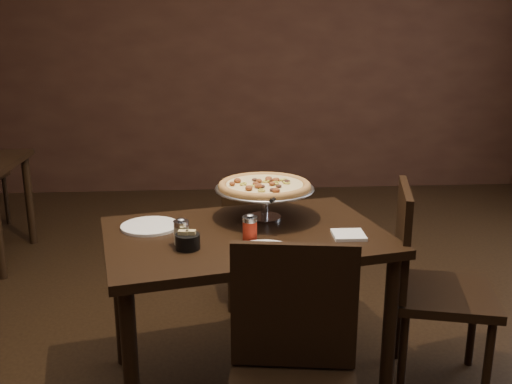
{
  "coord_description": "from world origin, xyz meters",
  "views": [
    {
      "loc": [
        -0.21,
        -2.34,
        1.6
      ],
      "look_at": [
        -0.04,
        0.07,
        0.92
      ],
      "focal_mm": 40.0,
      "sensor_mm": 36.0,
      "label": 1
    }
  ],
  "objects": [
    {
      "name": "room",
      "position": [
        0.06,
        0.03,
        1.4
      ],
      "size": [
        6.04,
        7.04,
        2.84
      ],
      "color": "black",
      "rests_on": "ground"
    },
    {
      "name": "chair_near",
      "position": [
        0.03,
        -0.71,
        0.51
      ],
      "size": [
        0.49,
        0.49,
        0.93
      ],
      "rotation": [
        0.0,
        0.0,
        -0.14
      ],
      "color": "black",
      "rests_on": "ground"
    },
    {
      "name": "serving_spatula",
      "position": [
        0.04,
        0.02,
        0.91
      ],
      "size": [
        0.14,
        0.14,
        0.02
      ],
      "rotation": [
        0.0,
        0.0,
        -0.4
      ],
      "color": "#B5B6BC",
      "rests_on": "pizza_stand"
    },
    {
      "name": "dining_table",
      "position": [
        -0.09,
        0.02,
        0.65
      ],
      "size": [
        1.35,
        1.05,
        0.75
      ],
      "rotation": [
        0.0,
        0.0,
        0.22
      ],
      "color": "black",
      "rests_on": "ground"
    },
    {
      "name": "plate_left",
      "position": [
        -0.52,
        0.11,
        0.76
      ],
      "size": [
        0.26,
        0.26,
        0.01
      ],
      "primitive_type": "cylinder",
      "color": "white",
      "rests_on": "dining_table"
    },
    {
      "name": "pepper_flake_shaker",
      "position": [
        -0.08,
        -0.07,
        0.81
      ],
      "size": [
        0.07,
        0.07,
        0.11
      ],
      "color": "maroon",
      "rests_on": "dining_table"
    },
    {
      "name": "packet_caddy",
      "position": [
        -0.34,
        -0.16,
        0.79
      ],
      "size": [
        0.1,
        0.1,
        0.08
      ],
      "rotation": [
        0.0,
        0.0,
        -0.18
      ],
      "color": "black",
      "rests_on": "dining_table"
    },
    {
      "name": "chair_far",
      "position": [
        0.03,
        0.77,
        0.45
      ],
      "size": [
        0.49,
        0.49,
        0.82
      ],
      "rotation": [
        0.0,
        0.0,
        2.81
      ],
      "color": "black",
      "rests_on": "ground"
    },
    {
      "name": "napkin_stack",
      "position": [
        0.35,
        -0.06,
        0.76
      ],
      "size": [
        0.14,
        0.14,
        0.01
      ],
      "primitive_type": "cube",
      "rotation": [
        0.0,
        0.0,
        -0.02
      ],
      "color": "white",
      "rests_on": "dining_table"
    },
    {
      "name": "chair_side",
      "position": [
        0.73,
        -0.02,
        0.52
      ],
      "size": [
        0.54,
        0.54,
        0.95
      ],
      "rotation": [
        0.0,
        0.0,
        1.33
      ],
      "color": "black",
      "rests_on": "ground"
    },
    {
      "name": "pizza_stand",
      "position": [
        0.01,
        0.21,
        0.91
      ],
      "size": [
        0.47,
        0.47,
        0.19
      ],
      "color": "#B5B6BC",
      "rests_on": "dining_table"
    },
    {
      "name": "parmesan_shaker",
      "position": [
        -0.36,
        -0.1,
        0.81
      ],
      "size": [
        0.06,
        0.06,
        0.11
      ],
      "color": "beige",
      "rests_on": "dining_table"
    },
    {
      "name": "plate_near",
      "position": [
        -0.03,
        -0.23,
        0.76
      ],
      "size": [
        0.25,
        0.25,
        0.01
      ],
      "primitive_type": "cylinder",
      "color": "white",
      "rests_on": "dining_table"
    }
  ]
}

